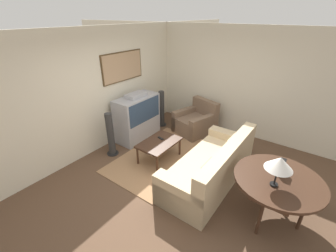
% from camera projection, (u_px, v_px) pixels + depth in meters
% --- Properties ---
extents(ground_plane, '(12.00, 12.00, 0.00)m').
position_uv_depth(ground_plane, '(174.00, 179.00, 4.42)').
color(ground_plane, brown).
extents(wall_back, '(12.00, 0.10, 2.70)m').
position_uv_depth(wall_back, '(96.00, 92.00, 4.94)').
color(wall_back, beige).
rests_on(wall_back, ground_plane).
extents(wall_right, '(0.06, 12.00, 2.70)m').
position_uv_depth(wall_right, '(234.00, 82.00, 5.70)').
color(wall_right, beige).
rests_on(wall_right, ground_plane).
extents(area_rug, '(2.45, 1.50, 0.01)m').
position_uv_depth(area_rug, '(161.00, 157.00, 5.09)').
color(area_rug, '#99704C').
rests_on(area_rug, ground_plane).
extents(tv, '(1.16, 0.54, 1.20)m').
position_uv_depth(tv, '(137.00, 117.00, 5.65)').
color(tv, '#9E9EA3').
rests_on(tv, ground_plane).
extents(couch, '(2.21, 0.94, 0.90)m').
position_uv_depth(couch, '(211.00, 168.00, 4.22)').
color(couch, '#CCB289').
rests_on(couch, ground_plane).
extents(armchair, '(1.14, 1.07, 0.84)m').
position_uv_depth(armchair, '(196.00, 122.00, 6.05)').
color(armchair, brown).
rests_on(armchair, ground_plane).
extents(coffee_table, '(0.92, 0.62, 0.45)m').
position_uv_depth(coffee_table, '(159.00, 144.00, 4.82)').
color(coffee_table, '#3D2619').
rests_on(coffee_table, ground_plane).
extents(console_table, '(1.28, 1.28, 0.76)m').
position_uv_depth(console_table, '(278.00, 182.00, 3.31)').
color(console_table, '#3D2619').
rests_on(console_table, ground_plane).
extents(table_lamp, '(0.37, 0.37, 0.47)m').
position_uv_depth(table_lamp, '(280.00, 164.00, 2.99)').
color(table_lamp, black).
rests_on(table_lamp, console_table).
extents(mantel_clock, '(0.16, 0.10, 0.21)m').
position_uv_depth(mantel_clock, '(281.00, 166.00, 3.37)').
color(mantel_clock, black).
rests_on(mantel_clock, console_table).
extents(remote, '(0.08, 0.17, 0.02)m').
position_uv_depth(remote, '(161.00, 138.00, 4.92)').
color(remote, black).
rests_on(remote, coffee_table).
extents(speaker_tower_left, '(0.27, 0.27, 1.01)m').
position_uv_depth(speaker_tower_left, '(111.00, 135.00, 5.00)').
color(speaker_tower_left, black).
rests_on(speaker_tower_left, ground_plane).
extents(speaker_tower_right, '(0.27, 0.27, 1.01)m').
position_uv_depth(speaker_tower_right, '(162.00, 109.00, 6.33)').
color(speaker_tower_right, black).
rests_on(speaker_tower_right, ground_plane).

